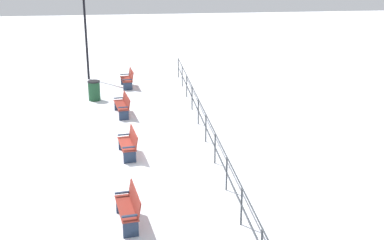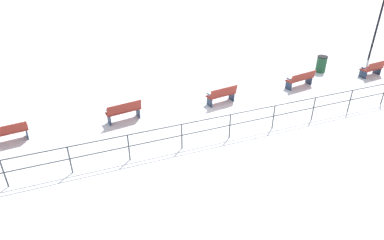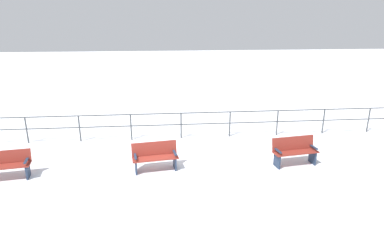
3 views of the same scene
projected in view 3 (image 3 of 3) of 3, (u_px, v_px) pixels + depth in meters
name	position (u px, v px, depth m)	size (l,w,h in m)	color
ground_plane	(156.00, 172.00, 10.45)	(80.00, 80.00, 0.00)	white
bench_second	(1.00, 165.00, 9.87)	(0.75, 1.70, 0.86)	maroon
bench_third	(155.00, 156.00, 10.48)	(0.72, 1.52, 0.90)	maroon
bench_fourth	(295.00, 151.00, 10.85)	(0.70, 1.57, 0.94)	maroon
waterfront_railing	(156.00, 122.00, 13.09)	(0.05, 22.20, 1.08)	#383D42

